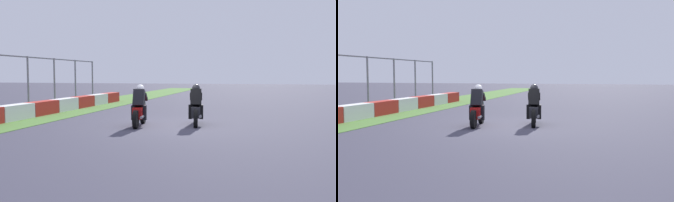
% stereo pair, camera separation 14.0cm
% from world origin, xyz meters
% --- Properties ---
extents(ground_plane, '(120.00, 120.00, 0.00)m').
position_xyz_m(ground_plane, '(0.00, 0.00, 0.00)').
color(ground_plane, '#3B3949').
extents(grass_verge, '(72.00, 3.79, 0.02)m').
position_xyz_m(grass_verge, '(0.00, 6.60, 0.01)').
color(grass_verge, '#4C7B32').
rests_on(grass_verge, ground_plane).
extents(track_barrier, '(21.96, 0.60, 0.64)m').
position_xyz_m(track_barrier, '(-0.00, 6.49, 0.32)').
color(track_barrier, red).
rests_on(track_barrier, ground_plane).
extents(rider_lane_a, '(2.04, 0.60, 1.51)m').
position_xyz_m(rider_lane_a, '(0.37, -0.95, 0.62)').
color(rider_lane_a, black).
rests_on(rider_lane_a, ground_plane).
extents(rider_lane_b, '(2.04, 0.58, 1.51)m').
position_xyz_m(rider_lane_b, '(-0.39, 1.00, 0.62)').
color(rider_lane_b, black).
rests_on(rider_lane_b, ground_plane).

